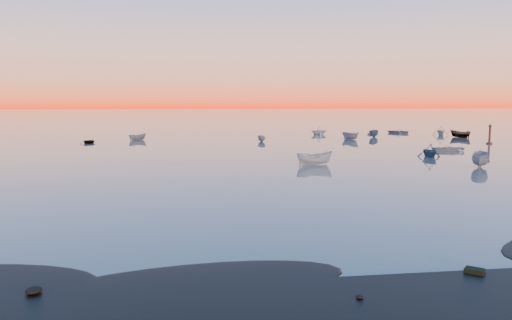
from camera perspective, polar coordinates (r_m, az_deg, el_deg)
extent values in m
plane|color=#6C625A|center=(122.14, -3.33, 3.49)|extent=(600.00, 600.00, 0.00)
imported|color=#B8B8B3|center=(55.47, 6.71, -0.53)|extent=(2.10, 4.30, 1.44)
imported|color=#324D60|center=(66.62, 19.23, 0.36)|extent=(3.67, 1.76, 1.27)
cylinder|color=#4A190F|center=(90.19, 25.10, 1.72)|extent=(0.97, 0.97, 0.32)
cylinder|color=#4A190F|center=(90.10, 25.15, 2.57)|extent=(0.34, 0.34, 2.80)
cone|color=#4A190F|center=(90.01, 25.20, 3.63)|extent=(0.65, 0.65, 0.54)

